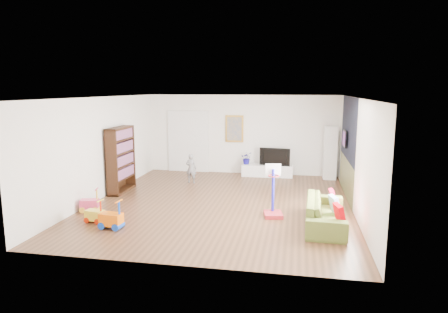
% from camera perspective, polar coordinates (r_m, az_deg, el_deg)
% --- Properties ---
extents(floor, '(6.50, 7.50, 0.00)m').
position_cam_1_polar(floor, '(10.36, -0.41, -6.65)').
color(floor, brown).
rests_on(floor, ground).
extents(ceiling, '(6.50, 7.50, 0.00)m').
position_cam_1_polar(ceiling, '(9.94, -0.43, 8.45)').
color(ceiling, white).
rests_on(ceiling, ground).
extents(wall_back, '(6.50, 0.00, 2.70)m').
position_cam_1_polar(wall_back, '(13.73, 2.56, 3.15)').
color(wall_back, white).
rests_on(wall_back, ground).
extents(wall_front, '(6.50, 0.00, 2.70)m').
position_cam_1_polar(wall_front, '(6.49, -6.72, -4.37)').
color(wall_front, silver).
rests_on(wall_front, ground).
extents(wall_left, '(0.00, 7.50, 2.70)m').
position_cam_1_polar(wall_left, '(11.14, -17.06, 1.19)').
color(wall_left, silver).
rests_on(wall_left, ground).
extents(wall_right, '(0.00, 7.50, 2.70)m').
position_cam_1_polar(wall_right, '(9.98, 18.23, 0.17)').
color(wall_right, silver).
rests_on(wall_right, ground).
extents(navy_accent, '(0.01, 3.20, 1.70)m').
position_cam_1_polar(navy_accent, '(11.29, 17.37, 3.84)').
color(navy_accent, black).
rests_on(navy_accent, wall_right).
extents(olive_wainscot, '(0.01, 3.20, 1.00)m').
position_cam_1_polar(olive_wainscot, '(11.50, 17.03, -2.86)').
color(olive_wainscot, brown).
rests_on(olive_wainscot, wall_right).
extents(doorway, '(1.45, 0.06, 2.10)m').
position_cam_1_polar(doorway, '(14.12, -5.14, 2.08)').
color(doorway, white).
rests_on(doorway, ground).
extents(painting_back, '(0.62, 0.06, 0.92)m').
position_cam_1_polar(painting_back, '(13.71, 1.50, 3.99)').
color(painting_back, gold).
rests_on(painting_back, wall_back).
extents(artwork_right, '(0.04, 0.56, 0.46)m').
position_cam_1_polar(artwork_right, '(11.51, 16.86, 2.47)').
color(artwork_right, '#7F3F8C').
rests_on(artwork_right, wall_right).
extents(media_console, '(1.69, 0.45, 0.39)m').
position_cam_1_polar(media_console, '(13.44, 6.19, -2.02)').
color(media_console, white).
rests_on(media_console, ground).
extents(tall_cabinet, '(0.42, 0.42, 1.73)m').
position_cam_1_polar(tall_cabinet, '(13.32, 14.92, 0.52)').
color(tall_cabinet, white).
rests_on(tall_cabinet, ground).
extents(bookshelf, '(0.34, 1.27, 1.85)m').
position_cam_1_polar(bookshelf, '(11.69, -14.52, -0.42)').
color(bookshelf, '#311A0C').
rests_on(bookshelf, ground).
extents(sofa, '(0.90, 2.10, 0.60)m').
position_cam_1_polar(sofa, '(8.89, 14.33, -7.73)').
color(sofa, '#596728').
rests_on(sofa, ground).
extents(basketball_hoop, '(0.50, 0.57, 1.21)m').
position_cam_1_polar(basketball_hoop, '(9.22, 7.11, -4.91)').
color(basketball_hoop, '#B72630').
rests_on(basketball_hoop, ground).
extents(ride_on_yellow, '(0.43, 0.30, 0.52)m').
position_cam_1_polar(ride_on_yellow, '(9.28, -18.02, -7.42)').
color(ride_on_yellow, yellow).
rests_on(ride_on_yellow, ground).
extents(ride_on_orange, '(0.49, 0.33, 0.62)m').
position_cam_1_polar(ride_on_orange, '(8.79, -15.85, -7.95)').
color(ride_on_orange, orange).
rests_on(ride_on_orange, ground).
extents(ride_on_pink, '(0.48, 0.36, 0.56)m').
position_cam_1_polar(ride_on_pink, '(10.11, -18.67, -5.94)').
color(ride_on_pink, '#DB3A67').
rests_on(ride_on_pink, ground).
extents(child, '(0.34, 0.23, 0.92)m').
position_cam_1_polar(child, '(12.44, -4.72, -1.71)').
color(child, slate).
rests_on(child, ground).
extents(tv, '(1.02, 0.28, 0.58)m').
position_cam_1_polar(tv, '(13.36, 7.34, 0.02)').
color(tv, black).
rests_on(tv, media_console).
extents(vase_plant, '(0.41, 0.37, 0.42)m').
position_cam_1_polar(vase_plant, '(13.45, 3.28, -0.21)').
color(vase_plant, navy).
rests_on(vase_plant, media_console).
extents(pillow_left, '(0.18, 0.39, 0.37)m').
position_cam_1_polar(pillow_left, '(8.28, 16.17, -7.85)').
color(pillow_left, '#C7000A').
rests_on(pillow_left, sofa).
extents(pillow_center, '(0.20, 0.39, 0.38)m').
position_cam_1_polar(pillow_center, '(8.87, 15.54, -6.64)').
color(pillow_center, silver).
rests_on(pillow_center, sofa).
extents(pillow_right, '(0.11, 0.37, 0.36)m').
position_cam_1_polar(pillow_right, '(9.42, 15.29, -5.68)').
color(pillow_right, red).
rests_on(pillow_right, sofa).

